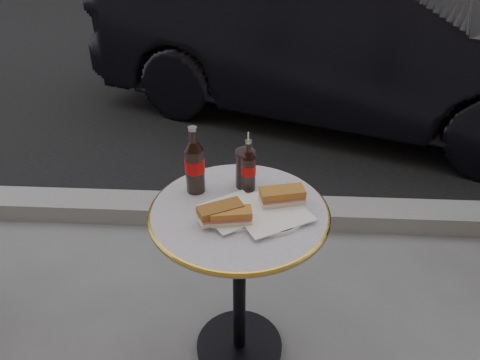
# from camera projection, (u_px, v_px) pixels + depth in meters

# --- Properties ---
(ground) EXTENTS (80.00, 80.00, 0.00)m
(ground) POSITION_uv_depth(u_px,v_px,m) (239.00, 348.00, 1.99)
(ground) COLOR slate
(ground) RESTS_ON ground
(asphalt_road) EXTENTS (40.00, 8.00, 0.00)m
(asphalt_road) POSITION_uv_depth(u_px,v_px,m) (260.00, 29.00, 6.18)
(asphalt_road) COLOR black
(asphalt_road) RESTS_ON ground
(curb) EXTENTS (40.00, 0.20, 0.12)m
(curb) POSITION_uv_depth(u_px,v_px,m) (248.00, 212.00, 2.72)
(curb) COLOR gray
(curb) RESTS_ON ground
(bistro_table) EXTENTS (0.62, 0.62, 0.73)m
(bistro_table) POSITION_uv_depth(u_px,v_px,m) (239.00, 286.00, 1.79)
(bistro_table) COLOR #BAB2C4
(bistro_table) RESTS_ON ground
(plate_left) EXTENTS (0.26, 0.26, 0.01)m
(plate_left) POSITION_uv_depth(u_px,v_px,m) (233.00, 213.00, 1.57)
(plate_left) COLOR white
(plate_left) RESTS_ON bistro_table
(plate_right) EXTENTS (0.31, 0.31, 0.01)m
(plate_right) POSITION_uv_depth(u_px,v_px,m) (270.00, 212.00, 1.57)
(plate_right) COLOR white
(plate_right) RESTS_ON bistro_table
(sandwich_left_a) EXTENTS (0.16, 0.13, 0.05)m
(sandwich_left_a) POSITION_uv_depth(u_px,v_px,m) (220.00, 213.00, 1.52)
(sandwich_left_a) COLOR brown
(sandwich_left_a) RESTS_ON plate_left
(sandwich_left_b) EXTENTS (0.14, 0.08, 0.05)m
(sandwich_left_b) POSITION_uv_depth(u_px,v_px,m) (231.00, 217.00, 1.50)
(sandwich_left_b) COLOR #B06C2C
(sandwich_left_b) RESTS_ON plate_left
(sandwich_right) EXTENTS (0.16, 0.10, 0.05)m
(sandwich_right) POSITION_uv_depth(u_px,v_px,m) (282.00, 197.00, 1.59)
(sandwich_right) COLOR #A7682A
(sandwich_right) RESTS_ON plate_right
(cola_bottle_left) EXTENTS (0.08, 0.08, 0.25)m
(cola_bottle_left) POSITION_uv_depth(u_px,v_px,m) (194.00, 160.00, 1.62)
(cola_bottle_left) COLOR black
(cola_bottle_left) RESTS_ON bistro_table
(cola_bottle_right) EXTENTS (0.07, 0.07, 0.20)m
(cola_bottle_right) POSITION_uv_depth(u_px,v_px,m) (248.00, 165.00, 1.64)
(cola_bottle_right) COLOR black
(cola_bottle_right) RESTS_ON bistro_table
(cola_glass) EXTENTS (0.08, 0.08, 0.15)m
(cola_glass) POSITION_uv_depth(u_px,v_px,m) (245.00, 169.00, 1.67)
(cola_glass) COLOR black
(cola_glass) RESTS_ON bistro_table
(parked_car) EXTENTS (2.65, 4.15, 1.29)m
(parked_car) POSITION_uv_depth(u_px,v_px,m) (346.00, 38.00, 3.61)
(parked_car) COLOR black
(parked_car) RESTS_ON ground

